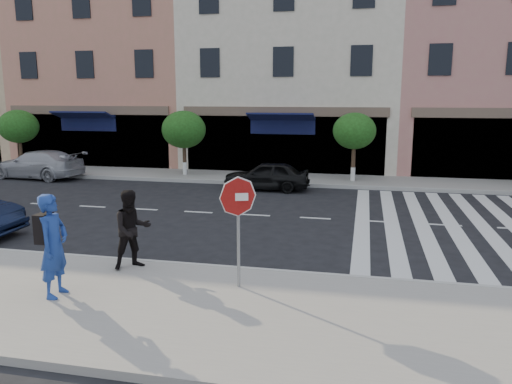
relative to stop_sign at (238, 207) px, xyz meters
name	(u,v)px	position (x,y,z in m)	size (l,w,h in m)	color
ground	(222,251)	(-1.12, 2.62, -1.81)	(120.00, 120.00, 0.00)	black
sidewalk_near	(165,308)	(-1.12, -1.13, -1.73)	(60.00, 4.50, 0.15)	gray
sidewalk_far	(287,179)	(-1.12, 13.62, -1.73)	(60.00, 3.00, 0.15)	gray
building_west_mid	(124,43)	(-12.12, 19.62, 5.19)	(10.00, 9.00, 14.00)	tan
building_centre	(296,67)	(-1.62, 19.62, 3.69)	(11.00, 9.00, 11.00)	beige
street_tree_wa	(19,127)	(-15.12, 13.42, 0.53)	(2.00, 2.00, 3.05)	#473323
street_tree_wb	(184,130)	(-6.12, 13.42, 0.50)	(2.10, 2.10, 3.06)	#473323
street_tree_c	(354,131)	(1.88, 13.42, 0.55)	(1.90, 1.90, 3.04)	#473323
stop_sign	(238,207)	(0.00, 0.00, 0.00)	(0.76, 0.29, 2.26)	gray
photographer	(54,246)	(-3.31, -1.16, -0.66)	(0.73, 0.48, 1.99)	navy
walker	(132,229)	(-2.58, 0.62, -0.78)	(0.86, 0.67, 1.76)	black
car_far_left	(38,164)	(-12.95, 11.72, -1.14)	(1.88, 4.62, 1.34)	#A7A7AC
car_far_mid	(267,176)	(-1.62, 11.13, -1.20)	(1.44, 3.59, 1.22)	black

